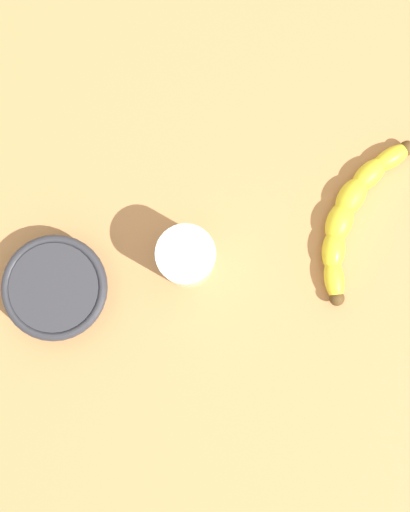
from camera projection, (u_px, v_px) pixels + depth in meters
wooden_tabletop at (221, 185)px, 88.48cm from camera, size 120.00×120.00×3.00cm
banana at (352, 213)px, 84.89cm from camera, size 12.57×22.13×3.42cm
smoothie_glass at (187, 257)px, 81.78cm from camera, size 7.26×7.26×9.28cm
ceramic_bowl at (57, 288)px, 82.89cm from camera, size 13.46×13.46×4.76cm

